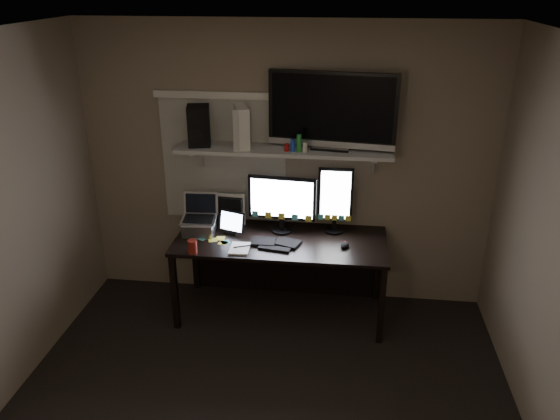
# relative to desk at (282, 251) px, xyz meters

# --- Properties ---
(ceiling) EXTENTS (3.60, 3.60, 0.00)m
(ceiling) POSITION_rel_desk_xyz_m (0.00, -1.55, 1.95)
(ceiling) COLOR silver
(ceiling) RESTS_ON back_wall
(back_wall) EXTENTS (3.60, 0.00, 3.60)m
(back_wall) POSITION_rel_desk_xyz_m (0.00, 0.25, 0.70)
(back_wall) COLOR #7C7059
(back_wall) RESTS_ON floor
(window_blinds) EXTENTS (1.10, 0.02, 1.10)m
(window_blinds) POSITION_rel_desk_xyz_m (-0.55, 0.24, 0.75)
(window_blinds) COLOR beige
(window_blinds) RESTS_ON back_wall
(desk) EXTENTS (1.80, 0.75, 0.73)m
(desk) POSITION_rel_desk_xyz_m (0.00, 0.00, 0.00)
(desk) COLOR black
(desk) RESTS_ON floor
(wall_shelf) EXTENTS (1.80, 0.35, 0.03)m
(wall_shelf) POSITION_rel_desk_xyz_m (0.00, 0.08, 0.91)
(wall_shelf) COLOR #B5B5B0
(wall_shelf) RESTS_ON back_wall
(monitor_landscape) EXTENTS (0.59, 0.12, 0.52)m
(monitor_landscape) POSITION_rel_desk_xyz_m (-0.01, 0.04, 0.44)
(monitor_landscape) COLOR black
(monitor_landscape) RESTS_ON desk
(monitor_portrait) EXTENTS (0.30, 0.06, 0.60)m
(monitor_portrait) POSITION_rel_desk_xyz_m (0.45, 0.09, 0.47)
(monitor_portrait) COLOR black
(monitor_portrait) RESTS_ON desk
(keyboard) EXTENTS (0.43, 0.23, 0.02)m
(keyboard) POSITION_rel_desk_xyz_m (-0.03, -0.21, 0.19)
(keyboard) COLOR black
(keyboard) RESTS_ON desk
(mouse) EXTENTS (0.09, 0.12, 0.04)m
(mouse) POSITION_rel_desk_xyz_m (0.54, -0.20, 0.20)
(mouse) COLOR black
(mouse) RESTS_ON desk
(notepad) EXTENTS (0.17, 0.23, 0.01)m
(notepad) POSITION_rel_desk_xyz_m (-0.32, -0.34, 0.18)
(notepad) COLOR white
(notepad) RESTS_ON desk
(tablet) EXTENTS (0.27, 0.18, 0.22)m
(tablet) POSITION_rel_desk_xyz_m (-0.43, -0.06, 0.28)
(tablet) COLOR black
(tablet) RESTS_ON desk
(file_sorter) EXTENTS (0.25, 0.13, 0.30)m
(file_sorter) POSITION_rel_desk_xyz_m (-0.48, 0.10, 0.33)
(file_sorter) COLOR black
(file_sorter) RESTS_ON desk
(laptop) EXTENTS (0.31, 0.26, 0.34)m
(laptop) POSITION_rel_desk_xyz_m (-0.72, -0.09, 0.35)
(laptop) COLOR silver
(laptop) RESTS_ON desk
(cup) EXTENTS (0.10, 0.10, 0.11)m
(cup) POSITION_rel_desk_xyz_m (-0.68, -0.45, 0.23)
(cup) COLOR maroon
(cup) RESTS_ON desk
(sticky_notes) EXTENTS (0.37, 0.31, 0.00)m
(sticky_notes) POSITION_rel_desk_xyz_m (-0.55, -0.23, 0.18)
(sticky_notes) COLOR yellow
(sticky_notes) RESTS_ON desk
(tv) EXTENTS (1.07, 0.32, 0.63)m
(tv) POSITION_rel_desk_xyz_m (0.39, 0.12, 1.24)
(tv) COLOR black
(tv) RESTS_ON wall_shelf
(game_console) EXTENTS (0.18, 0.30, 0.34)m
(game_console) POSITION_rel_desk_xyz_m (-0.35, 0.10, 1.10)
(game_console) COLOR beige
(game_console) RESTS_ON wall_shelf
(speaker) EXTENTS (0.23, 0.26, 0.33)m
(speaker) POSITION_rel_desk_xyz_m (-0.72, 0.09, 1.09)
(speaker) COLOR black
(speaker) RESTS_ON wall_shelf
(bottles) EXTENTS (0.24, 0.07, 0.15)m
(bottles) POSITION_rel_desk_xyz_m (0.11, -0.00, 1.00)
(bottles) COLOR #A50F0C
(bottles) RESTS_ON wall_shelf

